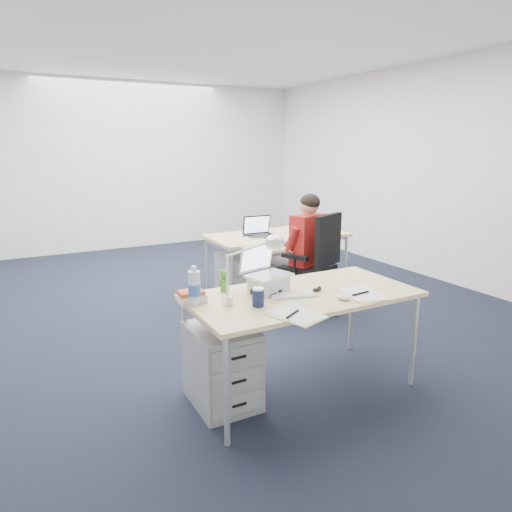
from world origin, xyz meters
The scene contains 24 objects.
floor centered at (0.00, 0.00, 0.00)m, with size 7.00×7.00×0.00m, color black.
room centered at (0.00, 0.00, 1.71)m, with size 6.02×7.02×2.80m.
desk_near centered at (-0.18, -1.94, 0.68)m, with size 1.60×0.80×0.73m.
desk_far centered at (0.79, 0.05, 0.68)m, with size 1.60×0.80×0.73m.
office_chair centered at (0.76, -0.69, 0.30)m, with size 0.90×0.90×1.08m.
seated_person centered at (0.71, -0.52, 0.64)m, with size 0.50×0.73×1.25m.
drawer_pedestal_near centered at (-0.77, -1.85, 0.28)m, with size 0.40×0.50×0.55m, color #9B9EA0.
drawer_pedestal_far centered at (0.26, -0.02, 0.28)m, with size 0.40×0.50×0.55m, color #9B9EA0.
silver_laptop centered at (-0.37, -1.79, 0.89)m, with size 0.30×0.24×0.32m, color silver, non-canonical shape.
wireless_keyboard centered at (-0.27, -1.96, 0.74)m, with size 0.32×0.13×0.02m, color white.
computer_mouse centered at (-0.03, -2.19, 0.75)m, with size 0.07×0.10×0.04m, color white.
headphones centered at (-0.41, -1.83, 0.75)m, with size 0.22×0.17×0.04m, color black, non-canonical shape.
can_koozie centered at (-0.59, -2.03, 0.79)m, with size 0.08×0.08×0.12m, color #162147.
water_bottle centered at (-0.93, -1.81, 0.86)m, with size 0.08×0.08×0.26m, color silver.
bear_figurine centered at (-0.65, -1.64, 0.81)m, with size 0.09×0.06×0.16m, color #2A771F, non-canonical shape.
book_stack centered at (-0.93, -1.75, 0.77)m, with size 0.17×0.13×0.08m, color silver.
cordless_phone centered at (-0.93, -1.77, 0.81)m, with size 0.04×0.03×0.17m, color black.
papers_left centered at (-0.47, -2.29, 0.74)m, with size 0.23×0.33×0.01m, color #FFE593.
papers_right centered at (0.16, -2.17, 0.74)m, with size 0.23×0.33×0.01m, color #FFE593.
sunglasses centered at (-0.08, -1.96, 0.74)m, with size 0.11×0.05×0.02m, color black, non-canonical shape.
desk_lamp centered at (-0.61, -1.90, 0.95)m, with size 0.40×0.14×0.45m, color silver, non-canonical shape.
dark_laptop centered at (0.54, 0.00, 0.85)m, with size 0.33×0.32×0.24m, color black, non-canonical shape.
far_cup centered at (1.39, 0.06, 0.78)m, with size 0.07×0.07×0.09m, color white.
far_papers centered at (0.42, 0.04, 0.73)m, with size 0.23×0.33×0.01m, color white.
Camera 1 is at (-1.90, -4.46, 1.73)m, focal length 32.00 mm.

